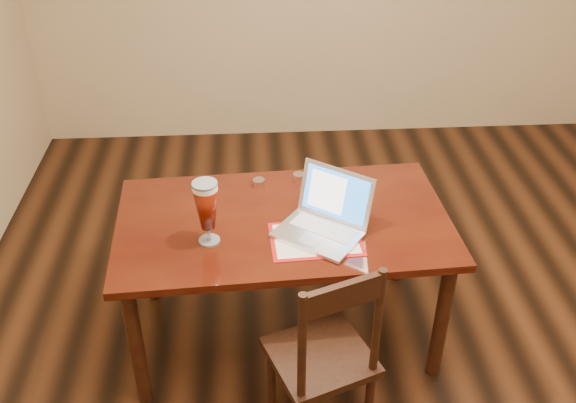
{
  "coord_description": "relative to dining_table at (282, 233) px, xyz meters",
  "views": [
    {
      "loc": [
        -0.63,
        -2.21,
        2.45
      ],
      "look_at": [
        -0.49,
        0.11,
        0.91
      ],
      "focal_mm": 40.0,
      "sensor_mm": 36.0,
      "label": 1
    }
  ],
  "objects": [
    {
      "name": "room_shell",
      "position": [
        0.51,
        -0.22,
        1.11
      ],
      "size": [
        4.51,
        5.01,
        2.71
      ],
      "color": "tan",
      "rests_on": "ground"
    },
    {
      "name": "dining_table",
      "position": [
        0.0,
        0.0,
        0.0
      ],
      "size": [
        1.59,
        0.95,
        1.03
      ],
      "rotation": [
        0.0,
        0.0,
        0.05
      ],
      "color": "#431509",
      "rests_on": "ground"
    },
    {
      "name": "dining_chair",
      "position": [
        0.14,
        -0.59,
        -0.21
      ],
      "size": [
        0.51,
        0.5,
        0.95
      ],
      "rotation": [
        0.0,
        0.0,
        0.36
      ],
      "color": "black",
      "rests_on": "ground"
    },
    {
      "name": "ground",
      "position": [
        0.51,
        -0.22,
        -0.65
      ],
      "size": [
        5.0,
        5.0,
        0.0
      ],
      "primitive_type": "plane",
      "color": "black",
      "rests_on": "ground"
    }
  ]
}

